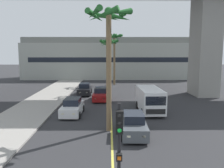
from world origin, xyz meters
name	(u,v)px	position (x,y,z in m)	size (l,w,h in m)	color
sidewalk_left	(2,132)	(-8.00, 16.00, 0.07)	(4.80, 80.00, 0.15)	#9E9991
lane_stripe_center	(111,107)	(0.00, 24.00, 0.00)	(0.14, 56.00, 0.01)	#DBCC4C
pier_building_backdrop	(110,59)	(0.00, 52.03, 4.41)	(37.68, 8.04, 8.95)	#ADB2A8
car_queue_front	(85,89)	(-3.56, 31.46, 0.72)	(1.87, 4.12, 1.56)	black
car_queue_second	(134,125)	(1.56, 15.58, 0.72)	(1.93, 4.15, 1.56)	#4C5156
car_queue_third	(101,95)	(-1.20, 27.49, 0.72)	(1.93, 4.15, 1.56)	maroon
car_queue_fourth	(72,107)	(-3.62, 20.96, 0.72)	(1.91, 4.14, 1.56)	white
delivery_van	(150,99)	(3.78, 21.81, 1.29)	(2.27, 5.30, 2.36)	white
traffic_light_median_near	(119,148)	(0.14, 7.01, 2.71)	(0.24, 0.37, 4.20)	black
palm_tree_near_median	(114,43)	(0.78, 41.15, 7.49)	(3.02, 3.03, 9.09)	brown
palm_tree_mid_median	(109,32)	(-0.20, 16.51, 7.28)	(3.39, 3.43, 8.98)	brown
palm_tree_far_median	(109,49)	(-0.15, 32.52, 6.23)	(2.75, 2.79, 7.74)	brown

